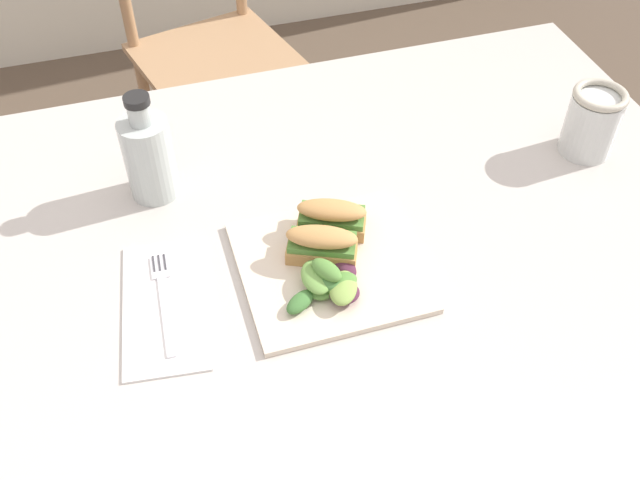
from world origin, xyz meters
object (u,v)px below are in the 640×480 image
(dining_table, at_px, (317,309))
(plate_lunch, at_px, (328,266))
(chair_wooden_far, at_px, (210,51))
(fork_on_napkin, at_px, (163,294))
(bottle_cold_brew, at_px, (150,160))
(mason_jar_iced_tea, at_px, (591,125))
(sandwich_half_front, at_px, (322,244))
(sandwich_half_back, at_px, (332,217))

(dining_table, relative_size, plate_lunch, 5.40)
(chair_wooden_far, distance_m, plate_lunch, 1.15)
(dining_table, xyz_separation_m, fork_on_napkin, (-0.22, 0.00, 0.11))
(chair_wooden_far, bearing_deg, fork_on_napkin, -102.82)
(dining_table, relative_size, bottle_cold_brew, 7.46)
(chair_wooden_far, height_order, mason_jar_iced_tea, chair_wooden_far)
(chair_wooden_far, height_order, bottle_cold_brew, bottle_cold_brew)
(dining_table, relative_size, sandwich_half_front, 12.24)
(mason_jar_iced_tea, bearing_deg, dining_table, -167.32)
(dining_table, relative_size, mason_jar_iced_tea, 11.49)
(chair_wooden_far, bearing_deg, plate_lunch, -90.65)
(dining_table, height_order, sandwich_half_front, sandwich_half_front)
(sandwich_half_back, bearing_deg, dining_table, -128.67)
(fork_on_napkin, height_order, bottle_cold_brew, bottle_cold_brew)
(dining_table, height_order, chair_wooden_far, chair_wooden_far)
(dining_table, xyz_separation_m, bottle_cold_brew, (-0.20, 0.23, 0.17))
(plate_lunch, relative_size, bottle_cold_brew, 1.38)
(sandwich_half_back, xyz_separation_m, bottle_cold_brew, (-0.24, 0.18, 0.03))
(sandwich_half_front, bearing_deg, bottle_cold_brew, 132.83)
(plate_lunch, xyz_separation_m, fork_on_napkin, (-0.24, 0.02, 0.00))
(plate_lunch, height_order, mason_jar_iced_tea, mason_jar_iced_tea)
(plate_lunch, distance_m, fork_on_napkin, 0.24)
(sandwich_half_front, height_order, sandwich_half_back, same)
(mason_jar_iced_tea, bearing_deg, sandwich_half_front, -167.08)
(chair_wooden_far, relative_size, fork_on_napkin, 4.68)
(sandwich_half_back, bearing_deg, plate_lunch, -111.75)
(chair_wooden_far, xyz_separation_m, sandwich_half_back, (0.01, -1.05, 0.33))
(plate_lunch, relative_size, mason_jar_iced_tea, 2.13)
(plate_lunch, bearing_deg, chair_wooden_far, 89.35)
(plate_lunch, height_order, sandwich_half_front, sandwich_half_front)
(plate_lunch, xyz_separation_m, bottle_cold_brew, (-0.22, 0.24, 0.06))
(bottle_cold_brew, bearing_deg, sandwich_half_back, -36.56)
(sandwich_half_back, height_order, fork_on_napkin, sandwich_half_back)
(chair_wooden_far, bearing_deg, mason_jar_iced_tea, -63.57)
(plate_lunch, bearing_deg, sandwich_half_front, 108.99)
(sandwich_half_front, bearing_deg, dining_table, 176.47)
(bottle_cold_brew, relative_size, mason_jar_iced_tea, 1.54)
(fork_on_napkin, distance_m, bottle_cold_brew, 0.23)
(plate_lunch, distance_m, bottle_cold_brew, 0.33)
(plate_lunch, bearing_deg, mason_jar_iced_tea, 14.64)
(plate_lunch, relative_size, fork_on_napkin, 1.36)
(chair_wooden_far, xyz_separation_m, sandwich_half_front, (-0.02, -1.10, 0.33))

